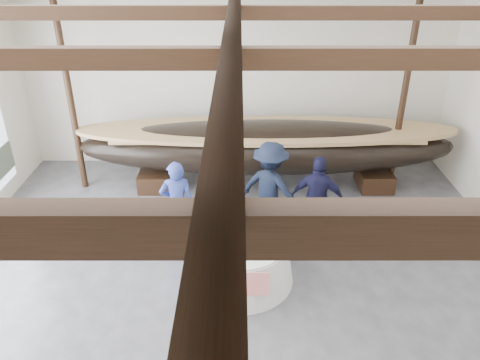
{
  "coord_description": "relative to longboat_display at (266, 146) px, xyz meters",
  "views": [
    {
      "loc": [
        0.06,
        -4.84,
        5.15
      ],
      "look_at": [
        0.06,
        2.78,
        1.13
      ],
      "focal_mm": 35.0,
      "sensor_mm": 36.0,
      "label": 1
    }
  ],
  "objects": [
    {
      "name": "floor",
      "position": [
        -0.65,
        -4.63,
        -0.99
      ],
      "size": [
        10.0,
        12.0,
        0.01
      ],
      "primitive_type": "cube",
      "color": "#3D3D42",
      "rests_on": "ground"
    },
    {
      "name": "wall_back",
      "position": [
        -0.65,
        1.37,
        1.26
      ],
      "size": [
        10.0,
        0.02,
        4.5
      ],
      "primitive_type": "cube",
      "color": "silver",
      "rests_on": "ground"
    },
    {
      "name": "ceiling",
      "position": [
        -0.65,
        -4.63,
        3.51
      ],
      "size": [
        10.0,
        12.0,
        0.01
      ],
      "primitive_type": "cube",
      "color": "white",
      "rests_on": "wall_back"
    },
    {
      "name": "pavilion_structure",
      "position": [
        -0.65,
        -3.83,
        3.01
      ],
      "size": [
        9.8,
        11.76,
        4.5
      ],
      "color": "black",
      "rests_on": "ground"
    },
    {
      "name": "longboat_display",
      "position": [
        0.0,
        0.0,
        0.0
      ],
      "size": [
        8.3,
        1.66,
        1.56
      ],
      "color": "black",
      "rests_on": "ground"
    },
    {
      "name": "banquet_table",
      "position": [
        -0.58,
        -3.26,
        -0.61
      ],
      "size": [
        1.78,
        1.78,
        0.76
      ],
      "color": "silver",
      "rests_on": "ground"
    },
    {
      "name": "tabletop_items",
      "position": [
        -0.62,
        -3.11,
        -0.08
      ],
      "size": [
        1.68,
        1.36,
        0.4
      ],
      "color": "red",
      "rests_on": "banquet_table"
    },
    {
      "name": "guest_woman_blue",
      "position": [
        -1.71,
        -2.23,
        -0.15
      ],
      "size": [
        0.66,
        0.48,
        1.68
      ],
      "primitive_type": "imported",
      "rotation": [
        0.0,
        0.0,
        3.27
      ],
      "color": "navy",
      "rests_on": "ground"
    },
    {
      "name": "guest_woman_teal",
      "position": [
        -0.92,
        -1.97,
        -0.26
      ],
      "size": [
        0.82,
        0.7,
        1.48
      ],
      "primitive_type": "imported",
      "rotation": [
        0.0,
        0.0,
        2.93
      ],
      "color": "#21AF89",
      "rests_on": "ground"
    },
    {
      "name": "guest_man_left",
      "position": [
        -0.01,
        -1.76,
        -0.08
      ],
      "size": [
        1.37,
        1.17,
        1.83
      ],
      "primitive_type": "imported",
      "rotation": [
        0.0,
        0.0,
        2.64
      ],
      "color": "black",
      "rests_on": "ground"
    },
    {
      "name": "guest_man_right",
      "position": [
        0.84,
        -2.07,
        -0.15
      ],
      "size": [
        1.07,
        0.67,
        1.7
      ],
      "primitive_type": "imported",
      "rotation": [
        0.0,
        0.0,
        2.87
      ],
      "color": "black",
      "rests_on": "ground"
    }
  ]
}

